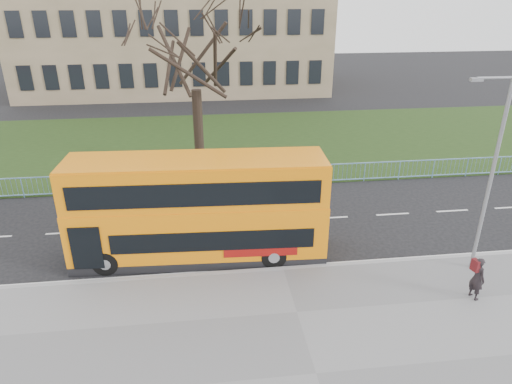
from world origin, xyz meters
TOP-DOWN VIEW (x-y plane):
  - ground at (0.00, 0.00)m, footprint 120.00×120.00m
  - pavement at (0.00, -6.75)m, footprint 80.00×10.50m
  - kerb at (0.00, -1.55)m, footprint 80.00×0.20m
  - grass_verge at (0.00, 14.30)m, footprint 80.00×15.40m
  - guard_railing at (0.00, 6.60)m, footprint 40.00×0.12m
  - bare_tree at (-3.00, 10.00)m, footprint 7.56×7.56m
  - civic_building at (-5.00, 35.00)m, footprint 30.00×15.00m
  - yellow_bus at (-3.08, -0.09)m, footprint 9.80×2.77m
  - pedestrian at (6.15, -4.09)m, footprint 0.49×0.64m
  - street_lamp at (7.02, -2.32)m, footprint 1.51×0.18m

SIDE VIEW (x-z plane):
  - ground at x=0.00m, z-range 0.00..0.00m
  - grass_verge at x=0.00m, z-range 0.00..0.08m
  - pavement at x=0.00m, z-range 0.00..0.12m
  - kerb at x=0.00m, z-range 0.00..0.14m
  - guard_railing at x=0.00m, z-range 0.00..1.10m
  - pedestrian at x=6.15m, z-range 0.12..1.68m
  - yellow_bus at x=-3.08m, z-range 0.15..4.21m
  - street_lamp at x=7.02m, z-range 0.46..7.61m
  - bare_tree at x=-3.00m, z-range 0.08..10.88m
  - civic_building at x=-5.00m, z-range 0.00..14.00m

